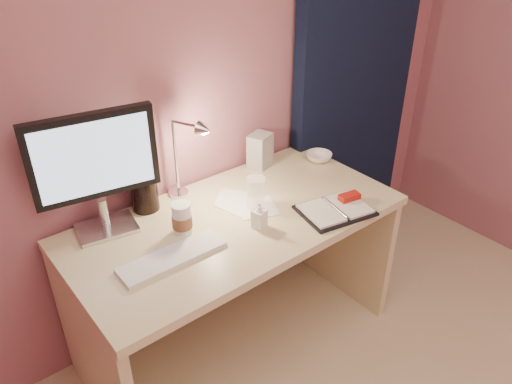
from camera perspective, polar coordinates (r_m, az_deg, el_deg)
room at (r=2.71m, az=10.12°, el=14.42°), size 3.50×3.50×3.50m
desk at (r=2.26m, az=-3.37°, el=-6.83°), size 1.40×0.70×0.73m
monitor at (r=1.94m, az=-17.94°, el=3.11°), size 0.47×0.20×0.50m
keyboard at (r=1.88m, az=-9.50°, el=-7.33°), size 0.41×0.12×0.02m
planner at (r=2.14m, az=9.16°, el=-1.89°), size 0.33×0.28×0.05m
paper_a at (r=2.17m, az=-2.00°, el=-1.32°), size 0.19×0.19×0.00m
paper_b at (r=2.14m, az=0.10°, el=-1.79°), size 0.21×0.21×0.00m
paper_c at (r=2.22m, az=-2.74°, el=-0.58°), size 0.18×0.18×0.00m
coffee_cup at (r=1.98m, az=-8.47°, el=-3.09°), size 0.08×0.08×0.13m
clear_cup at (r=2.11m, az=0.01°, el=-0.09°), size 0.08×0.08×0.14m
bowl at (r=2.53m, az=7.23°, el=4.00°), size 0.16×0.16×0.04m
lotion_bottle at (r=1.99m, az=0.37°, el=-2.63°), size 0.06×0.07×0.11m
dark_jar at (r=2.15m, az=-12.64°, el=-0.04°), size 0.11×0.11×0.16m
product_box at (r=2.44m, az=0.46°, el=4.78°), size 0.14×0.12×0.17m
desk_lamp at (r=2.06m, az=-9.02°, el=4.00°), size 0.15×0.23×0.38m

